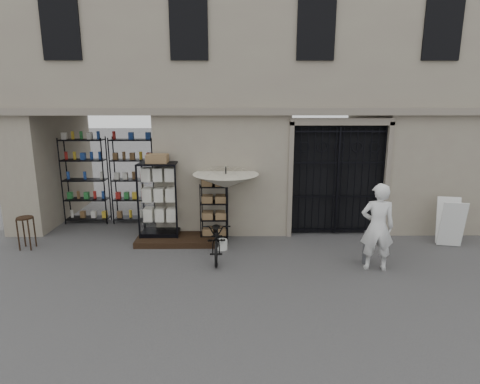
{
  "coord_description": "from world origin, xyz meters",
  "views": [
    {
      "loc": [
        -0.89,
        -8.06,
        3.6
      ],
      "look_at": [
        -0.8,
        1.4,
        1.35
      ],
      "focal_mm": 30.0,
      "sensor_mm": 36.0,
      "label": 1
    }
  ],
  "objects_px": {
    "wire_rack": "(214,212)",
    "white_bucket": "(222,244)",
    "easel_sign": "(450,222)",
    "wooden_stool": "(26,232)",
    "display_cabinet": "(159,203)",
    "bicycle": "(217,257)",
    "steel_bollard": "(366,247)",
    "shopkeeper": "(374,269)",
    "market_umbrella": "(226,177)"
  },
  "relations": [
    {
      "from": "market_umbrella",
      "to": "white_bucket",
      "type": "bearing_deg",
      "value": -99.42
    },
    {
      "from": "display_cabinet",
      "to": "wooden_stool",
      "type": "xyz_separation_m",
      "value": [
        -3.13,
        -0.55,
        -0.57
      ]
    },
    {
      "from": "white_bucket",
      "to": "shopkeeper",
      "type": "relative_size",
      "value": 0.14
    },
    {
      "from": "easel_sign",
      "to": "bicycle",
      "type": "bearing_deg",
      "value": -160.7
    },
    {
      "from": "market_umbrella",
      "to": "bicycle",
      "type": "bearing_deg",
      "value": -100.57
    },
    {
      "from": "market_umbrella",
      "to": "bicycle",
      "type": "distance_m",
      "value": 1.96
    },
    {
      "from": "wooden_stool",
      "to": "steel_bollard",
      "type": "xyz_separation_m",
      "value": [
        7.94,
        -0.98,
        -0.04
      ]
    },
    {
      "from": "wire_rack",
      "to": "bicycle",
      "type": "distance_m",
      "value": 1.36
    },
    {
      "from": "display_cabinet",
      "to": "shopkeeper",
      "type": "bearing_deg",
      "value": -1.07
    },
    {
      "from": "display_cabinet",
      "to": "wooden_stool",
      "type": "relative_size",
      "value": 2.54
    },
    {
      "from": "market_umbrella",
      "to": "shopkeeper",
      "type": "xyz_separation_m",
      "value": [
        3.22,
        -1.71,
        -1.67
      ]
    },
    {
      "from": "bicycle",
      "to": "steel_bollard",
      "type": "distance_m",
      "value": 3.35
    },
    {
      "from": "steel_bollard",
      "to": "shopkeeper",
      "type": "bearing_deg",
      "value": -70.48
    },
    {
      "from": "display_cabinet",
      "to": "steel_bollard",
      "type": "xyz_separation_m",
      "value": [
        4.81,
        -1.53,
        -0.61
      ]
    },
    {
      "from": "white_bucket",
      "to": "wooden_stool",
      "type": "xyz_separation_m",
      "value": [
        -4.73,
        0.11,
        0.29
      ]
    },
    {
      "from": "bicycle",
      "to": "steel_bollard",
      "type": "relative_size",
      "value": 2.28
    },
    {
      "from": "bicycle",
      "to": "wooden_stool",
      "type": "bearing_deg",
      "value": 170.94
    },
    {
      "from": "wire_rack",
      "to": "white_bucket",
      "type": "relative_size",
      "value": 5.87
    },
    {
      "from": "shopkeeper",
      "to": "easel_sign",
      "type": "xyz_separation_m",
      "value": [
        2.3,
        1.37,
        0.6
      ]
    },
    {
      "from": "display_cabinet",
      "to": "white_bucket",
      "type": "height_order",
      "value": "display_cabinet"
    },
    {
      "from": "wooden_stool",
      "to": "white_bucket",
      "type": "bearing_deg",
      "value": -1.31
    },
    {
      "from": "white_bucket",
      "to": "bicycle",
      "type": "xyz_separation_m",
      "value": [
        -0.1,
        -0.46,
        -0.12
      ]
    },
    {
      "from": "wire_rack",
      "to": "easel_sign",
      "type": "relative_size",
      "value": 1.32
    },
    {
      "from": "display_cabinet",
      "to": "wire_rack",
      "type": "bearing_deg",
      "value": 19.7
    },
    {
      "from": "steel_bollard",
      "to": "display_cabinet",
      "type": "bearing_deg",
      "value": 162.35
    },
    {
      "from": "wooden_stool",
      "to": "display_cabinet",
      "type": "bearing_deg",
      "value": 10.04
    },
    {
      "from": "wire_rack",
      "to": "easel_sign",
      "type": "bearing_deg",
      "value": -15.34
    },
    {
      "from": "display_cabinet",
      "to": "wooden_stool",
      "type": "bearing_deg",
      "value": -150.68
    },
    {
      "from": "wire_rack",
      "to": "white_bucket",
      "type": "height_order",
      "value": "wire_rack"
    },
    {
      "from": "wire_rack",
      "to": "steel_bollard",
      "type": "height_order",
      "value": "wire_rack"
    },
    {
      "from": "bicycle",
      "to": "market_umbrella",
      "type": "bearing_deg",
      "value": 77.36
    },
    {
      "from": "bicycle",
      "to": "steel_bollard",
      "type": "height_order",
      "value": "bicycle"
    },
    {
      "from": "display_cabinet",
      "to": "white_bucket",
      "type": "bearing_deg",
      "value": -3.17
    },
    {
      "from": "easel_sign",
      "to": "wooden_stool",
      "type": "bearing_deg",
      "value": -166.83
    },
    {
      "from": "wire_rack",
      "to": "shopkeeper",
      "type": "bearing_deg",
      "value": -38.28
    },
    {
      "from": "market_umbrella",
      "to": "white_bucket",
      "type": "relative_size",
      "value": 8.95
    },
    {
      "from": "steel_bollard",
      "to": "easel_sign",
      "type": "relative_size",
      "value": 0.65
    },
    {
      "from": "display_cabinet",
      "to": "market_umbrella",
      "type": "bearing_deg",
      "value": 15.54
    },
    {
      "from": "white_bucket",
      "to": "easel_sign",
      "type": "height_order",
      "value": "easel_sign"
    },
    {
      "from": "market_umbrella",
      "to": "easel_sign",
      "type": "height_order",
      "value": "market_umbrella"
    },
    {
      "from": "shopkeeper",
      "to": "wire_rack",
      "type": "bearing_deg",
      "value": -20.0
    },
    {
      "from": "steel_bollard",
      "to": "shopkeeper",
      "type": "distance_m",
      "value": 0.49
    },
    {
      "from": "market_umbrella",
      "to": "bicycle",
      "type": "relative_size",
      "value": 1.35
    },
    {
      "from": "display_cabinet",
      "to": "easel_sign",
      "type": "bearing_deg",
      "value": 15.68
    },
    {
      "from": "display_cabinet",
      "to": "wire_rack",
      "type": "height_order",
      "value": "display_cabinet"
    },
    {
      "from": "steel_bollard",
      "to": "bicycle",
      "type": "bearing_deg",
      "value": 172.98
    },
    {
      "from": "wooden_stool",
      "to": "steel_bollard",
      "type": "relative_size",
      "value": 1.05
    },
    {
      "from": "market_umbrella",
      "to": "easel_sign",
      "type": "relative_size",
      "value": 2.01
    },
    {
      "from": "display_cabinet",
      "to": "steel_bollard",
      "type": "bearing_deg",
      "value": 1.64
    },
    {
      "from": "shopkeeper",
      "to": "wooden_stool",
      "type": "bearing_deg",
      "value": -1.46
    }
  ]
}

